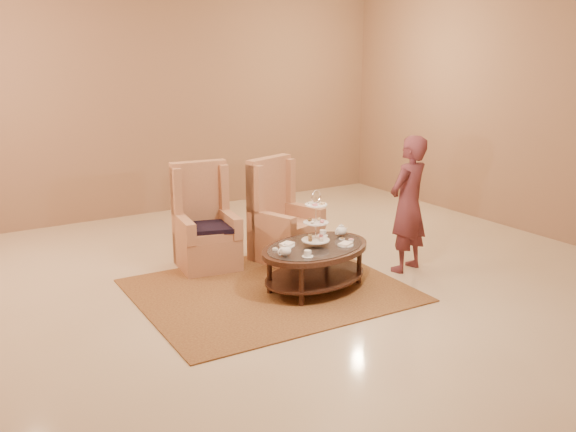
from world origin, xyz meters
TOP-DOWN VIEW (x-y plane):
  - ground at (0.00, 0.00)m, footprint 8.00×8.00m
  - ceiling at (0.00, 0.00)m, footprint 8.00×8.00m
  - wall_back at (0.00, 4.00)m, footprint 8.00×0.04m
  - wall_right at (4.00, 0.00)m, footprint 0.04×8.00m
  - rug at (-0.25, 0.14)m, footprint 2.83×2.39m
  - tea_table at (0.20, -0.08)m, footprint 1.48×1.17m
  - armchair_left at (-0.49, 1.26)m, footprint 0.76×0.78m
  - armchair_right at (0.41, 0.99)m, footprint 0.86×0.87m
  - person at (1.45, -0.13)m, footprint 0.66×0.52m

SIDE VIEW (x-z plane):
  - ground at x=0.00m, z-range 0.00..0.00m
  - ceiling at x=0.00m, z-range -0.01..0.01m
  - rug at x=-0.25m, z-range 0.00..0.01m
  - tea_table at x=0.20m, z-range -0.15..0.96m
  - armchair_left at x=-0.49m, z-range -0.20..1.04m
  - armchair_right at x=0.41m, z-range -0.21..1.05m
  - person at x=1.45m, z-range 0.00..1.60m
  - wall_back at x=0.00m, z-range 0.00..3.50m
  - wall_right at x=4.00m, z-range 0.00..3.50m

